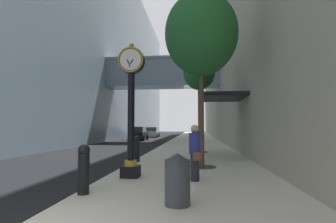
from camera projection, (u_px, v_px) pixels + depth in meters
The scene contains 14 objects.
ground_plane at pixel (170, 141), 30.13m from camera, with size 110.00×110.00×0.00m, color black.
sidewalk_right at pixel (195, 140), 32.83m from camera, with size 5.49×80.00×0.14m, color beige.
building_block_left at pixel (85, 44), 34.96m from camera, with size 21.88×80.00×25.18m.
street_clock at pixel (131, 103), 8.45m from camera, with size 0.84×0.55×4.28m.
bollard_nearest at pixel (84, 168), 6.28m from camera, with size 0.29×0.29×1.17m.
bollard_third at pixel (137, 148), 11.97m from camera, with size 0.29×0.29×1.17m.
street_tree_near at pixel (201, 34), 10.66m from camera, with size 2.92×2.92×6.99m.
street_tree_mid_near at pixel (199, 73), 16.71m from camera, with size 2.00×2.00×6.16m.
trash_bin at pixel (177, 178), 5.40m from camera, with size 0.53×0.53×1.05m.
pedestrian_walking at pixel (195, 151), 7.79m from camera, with size 0.41×0.50×1.64m.
pedestrian_by_clock at pixel (196, 143), 11.93m from camera, with size 0.43×0.43×1.60m.
storefront_awning at pixel (220, 98), 14.67m from camera, with size 2.40×3.60×3.30m.
car_silver_near at pixel (152, 132), 42.19m from camera, with size 2.09×4.26×1.57m.
car_black_mid at pixel (139, 134), 32.63m from camera, with size 2.01×4.35×1.66m.
Camera 1 is at (2.88, -3.13, 1.74)m, focal length 28.40 mm.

